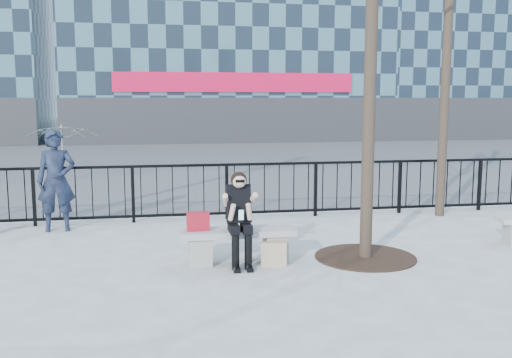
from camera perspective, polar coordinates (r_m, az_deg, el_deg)
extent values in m
plane|color=gray|center=(8.37, -1.78, -8.30)|extent=(120.00, 120.00, 0.00)
cube|color=#474747|center=(23.10, -7.03, 2.14)|extent=(60.00, 23.00, 0.01)
cube|color=black|center=(11.09, -3.99, 1.42)|extent=(14.00, 0.05, 0.05)
cube|color=black|center=(11.24, -3.94, -3.45)|extent=(14.00, 0.05, 0.05)
cube|color=#2D2D30|center=(30.22, -2.03, 5.85)|extent=(18.00, 0.08, 2.40)
cube|color=#BD0C35|center=(30.15, -2.03, 9.65)|extent=(12.60, 0.12, 1.00)
cylinder|color=black|center=(12.01, 18.60, 13.10)|extent=(0.18, 0.18, 7.00)
cylinder|color=black|center=(8.74, 10.86, -7.67)|extent=(1.50, 1.50, 0.02)
cube|color=gray|center=(8.26, -5.59, -7.12)|extent=(0.32, 0.38, 0.40)
cube|color=gray|center=(8.41, 1.95, -6.81)|extent=(0.32, 0.38, 0.40)
cube|color=gray|center=(8.26, -1.79, -5.34)|extent=(1.65, 0.46, 0.09)
cube|color=#A41422|center=(8.18, -5.83, -4.24)|extent=(0.32, 0.15, 0.26)
cube|color=beige|center=(8.15, 1.79, -7.51)|extent=(0.38, 0.20, 0.34)
imported|color=black|center=(10.74, -19.34, -0.16)|extent=(0.71, 0.51, 1.82)
imported|color=gold|center=(15.90, -18.76, 2.21)|extent=(2.25, 2.28, 1.71)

